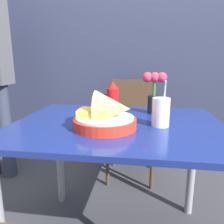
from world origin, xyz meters
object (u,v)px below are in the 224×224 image
Objects in this scene: food_basket at (108,116)px; drink_cup at (161,113)px; flower_vase at (154,90)px; chair_far_window at (132,119)px; ketchup_bottle at (113,99)px.

food_basket is 0.25m from drink_cup.
flower_vase reaches higher than drink_cup.
chair_far_window is 3.95× the size of drink_cup.
food_basket is 1.33× the size of drink_cup.
flower_vase reaches higher than chair_far_window.
ketchup_bottle is 0.24m from flower_vase.
food_basket is 0.40m from flower_vase.
drink_cup is 0.91× the size of flower_vase.
flower_vase reaches higher than food_basket.
food_basket is 1.56× the size of ketchup_bottle.
food_basket is at bearing -87.02° from ketchup_bottle.
food_basket is 0.28m from ketchup_bottle.
chair_far_window is 0.95m from drink_cup.
drink_cup is at bearing -84.85° from flower_vase.
food_basket reaches higher than chair_far_window.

